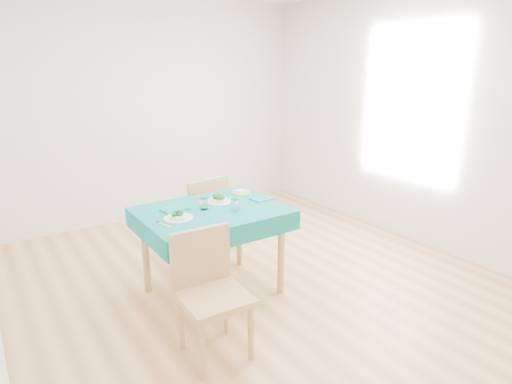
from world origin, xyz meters
TOP-DOWN VIEW (x-y plane):
  - room_shell at (0.00, 0.00)m, footprint 4.02×4.52m
  - table at (-0.41, 0.05)m, footprint 1.15×0.87m
  - chair_near at (-0.80, -0.69)m, footprint 0.45×0.49m
  - chair_far at (-0.17, 0.82)m, footprint 0.53×0.57m
  - bowl_near at (-0.73, -0.02)m, footprint 0.23×0.23m
  - bowl_far at (-0.27, 0.18)m, footprint 0.23×0.23m
  - fork_near at (-0.87, -0.06)m, footprint 0.06×0.17m
  - knife_near at (-0.61, -0.03)m, footprint 0.04×0.20m
  - fork_far at (-0.40, 0.15)m, footprint 0.08×0.17m
  - knife_far at (-0.00, 0.15)m, footprint 0.03×0.22m
  - napkin_near at (-0.66, 0.21)m, footprint 0.23×0.17m
  - napkin_far at (0.10, 0.04)m, footprint 0.21×0.16m
  - tumbler_center at (-0.46, 0.09)m, footprint 0.07×0.07m
  - tumbler_side at (-0.27, -0.09)m, footprint 0.07×0.07m
  - side_plate at (0.05, 0.31)m, footprint 0.18×0.18m
  - bread_slice at (0.05, 0.31)m, footprint 0.12×0.12m

SIDE VIEW (x-z plane):
  - table at x=-0.41m, z-range 0.00..0.76m
  - chair_near at x=-0.80m, z-range 0.00..1.07m
  - chair_far at x=-0.17m, z-range 0.00..1.15m
  - fork_far at x=-0.40m, z-range 0.76..0.76m
  - knife_near at x=-0.61m, z-range 0.76..0.76m
  - fork_near at x=-0.87m, z-range 0.76..0.76m
  - knife_far at x=0.00m, z-range 0.76..0.76m
  - side_plate at x=0.05m, z-range 0.76..0.77m
  - napkin_far at x=0.10m, z-range 0.76..0.77m
  - napkin_near at x=-0.66m, z-range 0.76..0.77m
  - bread_slice at x=0.05m, z-range 0.77..0.78m
  - bowl_near at x=-0.73m, z-range 0.76..0.83m
  - bowl_far at x=-0.27m, z-range 0.76..0.83m
  - tumbler_center at x=-0.46m, z-range 0.76..0.85m
  - tumbler_side at x=-0.27m, z-range 0.76..0.85m
  - room_shell at x=0.00m, z-range -0.02..2.71m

